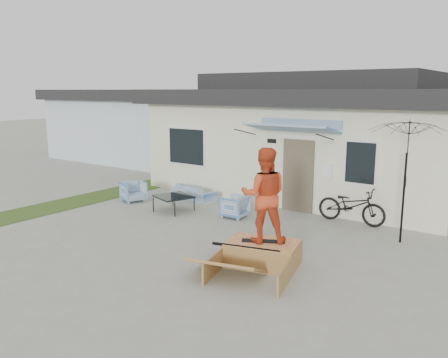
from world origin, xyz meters
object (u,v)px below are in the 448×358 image
Objects in this scene: skate_ramp at (262,253)px; skateboard at (263,241)px; armchair_left at (133,190)px; coffee_table at (174,203)px; patio_umbrella at (406,168)px; loveseat at (194,190)px; bicycle at (352,202)px; skater at (264,193)px; armchair_right at (235,205)px.

skate_ramp is 2.14× the size of skateboard.
armchair_left is 0.75× the size of coffee_table.
patio_umbrella is at bearing 9.53° from coffee_table.
patio_umbrella is (6.61, -0.49, 1.44)m from loveseat.
skateboard is at bearing 153.82° from loveseat.
armchair_left is 6.48m from skate_ramp.
armchair_left is 0.81× the size of skateboard.
bicycle is (4.62, 1.87, 0.35)m from coffee_table.
coffee_table is at bearing -57.75° from skater.
skater is at bearing 153.82° from loveseat.
bicycle is at bearing 150.84° from patio_umbrella.
patio_umbrella is 2.54× the size of skateboard.
bicycle is 0.99× the size of skate_ramp.
loveseat is at bearing 94.09° from bicycle.
skateboard is (-0.39, -3.84, -0.10)m from bicycle.
patio_umbrella reaches higher than skateboard.
armchair_left is at bearing 146.10° from skate_ramp.
armchair_left reaches higher than skate_ramp.
bicycle is at bearing 70.10° from skate_ramp.
armchair_left is 0.32× the size of patio_umbrella.
loveseat is 0.85× the size of skate_ramp.
skater is (-0.01, 0.04, 1.24)m from skate_ramp.
patio_umbrella reaches higher than armchair_left.
coffee_table is 0.49× the size of skater.
armchair_left is 6.55m from skater.
coffee_table is 4.69m from skate_ramp.
armchair_right is at bearing -63.30° from armchair_left.
loveseat reaches higher than skateboard.
skater is (-0.39, -3.84, 0.88)m from bicycle.
skateboard reaches higher than coffee_table.
skate_ramp is (4.73, -3.54, -0.08)m from loveseat.
bicycle is at bearing -165.80° from loveseat.
armchair_right is at bearing -78.49° from skater.
armchair_left reaches higher than coffee_table.
armchair_left is at bearing -87.29° from armchair_right.
skate_ramp is 0.26m from skateboard.
skater is (2.43, -2.50, 1.13)m from armchair_right.
armchair_left is at bearing 105.01° from bicycle.
skateboard is (4.72, -3.49, 0.18)m from loveseat.
armchair_left is 8.15m from patio_umbrella.
skater reaches higher than coffee_table.
bicycle reaches higher than skateboard.
armchair_left is at bearing 55.23° from loveseat.
loveseat is 0.87× the size of bicycle.
armchair_left is at bearing 175.21° from coffee_table.
loveseat is 5.91m from skate_ramp.
coffee_table is 6.39m from patio_umbrella.
skate_ramp is at bearing -25.48° from coffee_table.
armchair_right is at bearing 105.75° from skateboard.
loveseat is 2.49m from armchair_right.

